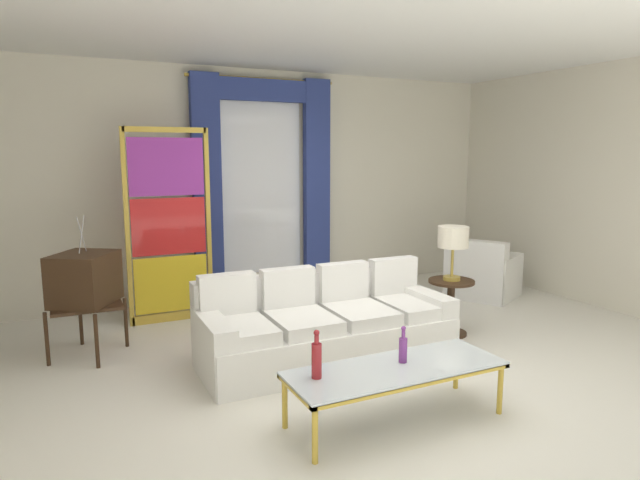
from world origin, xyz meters
TOP-DOWN VIEW (x-y plane):
  - ground_plane at (0.00, 0.00)m, footprint 16.00×16.00m
  - wall_rear at (0.00, 3.06)m, footprint 8.00×0.12m
  - wall_right at (3.66, 0.60)m, footprint 0.12×7.00m
  - ceiling_slab at (0.00, 0.80)m, footprint 8.00×7.60m
  - curtained_window at (0.06, 2.89)m, footprint 2.00×0.17m
  - couch_white_long at (-0.27, 0.43)m, footprint 2.35×0.95m
  - coffee_table at (-0.35, -0.90)m, footprint 1.60×0.57m
  - bottle_blue_decanter at (-0.94, -0.83)m, footprint 0.07×0.07m
  - bottle_crystal_tall at (-0.26, -0.84)m, footprint 0.06×0.06m
  - vintage_tv at (-2.27, 1.46)m, footprint 0.74×0.77m
  - armchair_white at (2.62, 1.50)m, footprint 1.10×1.09m
  - stained_glass_divider at (-1.33, 2.24)m, footprint 0.95×0.05m
  - peacock_figurine at (-0.79, 1.92)m, footprint 0.44×0.60m
  - round_side_table at (1.24, 0.45)m, footprint 0.48×0.48m
  - table_lamp_brass at (1.24, 0.45)m, footprint 0.32×0.32m

SIDE VIEW (x-z plane):
  - ground_plane at x=0.00m, z-range 0.00..0.00m
  - peacock_figurine at x=-0.79m, z-range -0.03..0.47m
  - armchair_white at x=2.62m, z-range -0.11..0.69m
  - couch_white_long at x=-0.27m, z-range -0.12..0.74m
  - round_side_table at x=1.24m, z-range 0.06..0.65m
  - coffee_table at x=-0.35m, z-range 0.17..0.58m
  - bottle_crystal_tall at x=-0.26m, z-range 0.38..0.65m
  - bottle_blue_decanter at x=-0.94m, z-range 0.38..0.72m
  - vintage_tv at x=-2.27m, z-range 0.06..1.40m
  - table_lamp_brass at x=1.24m, z-range 0.74..1.31m
  - stained_glass_divider at x=-1.33m, z-range -0.04..2.16m
  - wall_rear at x=0.00m, z-range 0.00..3.00m
  - wall_right at x=3.66m, z-range 0.00..3.00m
  - curtained_window at x=0.06m, z-range 0.39..3.09m
  - ceiling_slab at x=0.00m, z-range 3.00..3.04m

